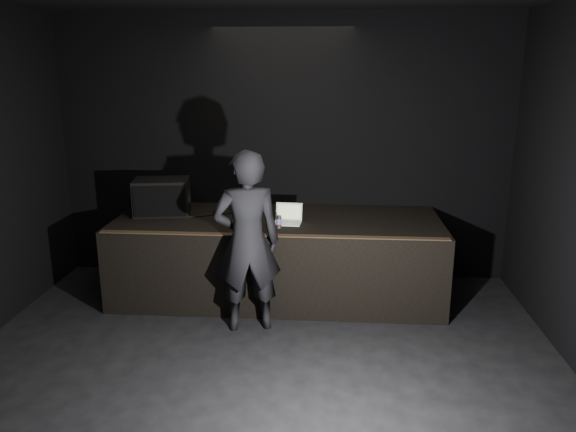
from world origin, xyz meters
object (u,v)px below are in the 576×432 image
at_px(laptop, 288,218).
at_px(beer_can, 279,222).
at_px(stage_riser, 278,257).
at_px(stage_monitor, 162,197).
at_px(person, 247,242).

height_order(laptop, beer_can, laptop).
xyz_separation_m(stage_riser, beer_can, (0.05, -0.40, 0.57)).
xyz_separation_m(stage_monitor, beer_can, (1.53, -0.51, -0.15)).
distance_m(stage_monitor, person, 1.64).
height_order(laptop, person, person).
height_order(stage_riser, beer_can, beer_can).
relative_size(laptop, person, 0.17).
distance_m(stage_monitor, laptop, 1.65).
relative_size(stage_riser, person, 2.00).
bearing_deg(person, stage_riser, -118.94).
bearing_deg(stage_monitor, person, -49.60).
xyz_separation_m(stage_monitor, person, (1.23, -1.06, -0.23)).
height_order(stage_riser, laptop, laptop).
relative_size(stage_riser, stage_monitor, 5.39).
relative_size(laptop, beer_can, 2.28).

